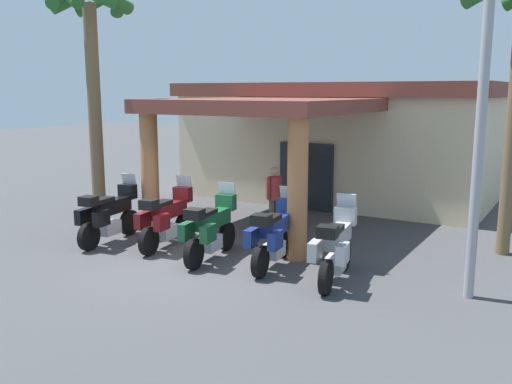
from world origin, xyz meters
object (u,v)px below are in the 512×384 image
(motorcycle_maroon, at_px, (166,218))
(motorcycle_black, at_px, (109,215))
(motel_building, at_px, (343,138))
(motorcycle_silver, at_px, (336,247))
(motorcycle_green, at_px, (210,229))
(motorcycle_blue, at_px, (274,235))
(roadside_sign, at_px, (487,38))
(pedestrian, at_px, (274,194))
(palm_tree_roadside, at_px, (91,42))

(motorcycle_maroon, bearing_deg, motorcycle_black, 98.43)
(motel_building, bearing_deg, motorcycle_silver, -68.54)
(motel_building, height_order, motorcycle_black, motel_building)
(motorcycle_green, distance_m, motorcycle_blue, 1.48)
(motorcycle_black, height_order, motorcycle_green, same)
(motorcycle_green, bearing_deg, roadside_sign, -92.21)
(motel_building, distance_m, pedestrian, 6.07)
(motel_building, bearing_deg, motorcycle_maroon, -96.64)
(motorcycle_green, distance_m, motorcycle_silver, 2.94)
(motorcycle_green, bearing_deg, motorcycle_blue, -87.87)
(motel_building, xyz_separation_m, roadside_sign, (5.56, -8.44, 2.51))
(motorcycle_silver, height_order, roadside_sign, roadside_sign)
(motel_building, height_order, motorcycle_blue, motel_building)
(motorcycle_green, xyz_separation_m, motorcycle_silver, (2.94, -0.03, 0.00))
(motorcycle_black, height_order, motorcycle_blue, same)
(motorcycle_blue, bearing_deg, palm_tree_roadside, 75.15)
(motorcycle_silver, xyz_separation_m, palm_tree_roadside, (-7.42, 1.22, 4.25))
(motorcycle_green, xyz_separation_m, roadside_sign, (5.35, 0.36, 3.84))
(motorcycle_black, xyz_separation_m, roadside_sign, (8.29, 0.41, 3.84))
(roadside_sign, bearing_deg, motel_building, 123.37)
(motorcycle_green, bearing_deg, motorcycle_maroon, 71.75)
(motorcycle_black, relative_size, palm_tree_roadside, 0.34)
(motorcycle_silver, xyz_separation_m, roadside_sign, (2.41, 0.39, 3.84))
(motorcycle_silver, bearing_deg, palm_tree_roadside, 73.07)
(motorcycle_black, xyz_separation_m, pedestrian, (3.06, 2.87, 0.32))
(motorcycle_black, distance_m, motorcycle_green, 2.94)
(motorcycle_maroon, relative_size, roadside_sign, 0.33)
(palm_tree_roadside, bearing_deg, motorcycle_maroon, -16.08)
(pedestrian, bearing_deg, palm_tree_roadside, -143.36)
(pedestrian, bearing_deg, motorcycle_green, -75.39)
(motorcycle_green, bearing_deg, motorcycle_silver, -96.58)
(palm_tree_roadside, height_order, roadside_sign, roadside_sign)
(motorcycle_maroon, relative_size, pedestrian, 1.27)
(motorcycle_blue, distance_m, palm_tree_roadside, 7.38)
(motel_building, bearing_deg, pedestrian, -84.99)
(motel_building, xyz_separation_m, palm_tree_roadside, (-4.28, -7.60, 2.91))
(motorcycle_silver, relative_size, palm_tree_roadside, 0.33)
(motorcycle_black, distance_m, motorcycle_blue, 4.42)
(pedestrian, bearing_deg, motorcycle_black, -119.66)
(motorcycle_maroon, xyz_separation_m, roadside_sign, (6.82, 0.04, 3.84))
(motorcycle_maroon, bearing_deg, pedestrian, -38.48)
(motel_building, height_order, motorcycle_maroon, motel_building)
(motorcycle_silver, bearing_deg, motorcycle_maroon, 77.87)
(motorcycle_black, xyz_separation_m, palm_tree_roadside, (-1.55, 1.25, 4.25))
(palm_tree_roadside, bearing_deg, roadside_sign, -4.83)
(pedestrian, height_order, roadside_sign, roadside_sign)
(motorcycle_blue, bearing_deg, motorcycle_black, 87.95)
(motel_building, xyz_separation_m, motorcycle_blue, (1.67, -8.58, -1.33))
(motorcycle_black, bearing_deg, pedestrian, -52.13)
(motorcycle_green, distance_m, pedestrian, 2.84)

